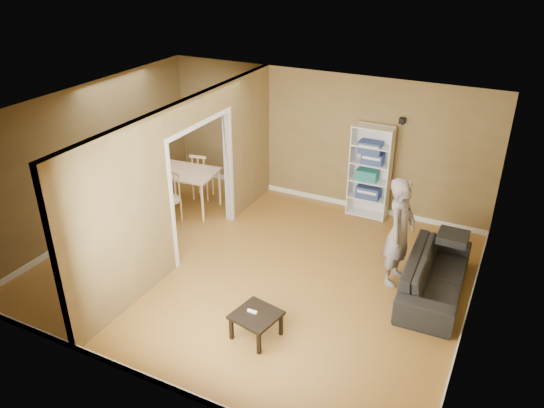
{
  "coord_description": "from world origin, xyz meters",
  "views": [
    {
      "loc": [
        3.45,
        -6.3,
        4.78
      ],
      "look_at": [
        0.2,
        0.2,
        1.1
      ],
      "focal_mm": 35.0,
      "sensor_mm": 36.0,
      "label": 1
    }
  ],
  "objects_px": {
    "bookshelf": "(371,171)",
    "chair_left": "(153,180)",
    "coffee_table": "(256,317)",
    "chair_far": "(202,175)",
    "sofa": "(436,270)",
    "dining_table": "(183,175)",
    "chair_near": "(168,198)",
    "person": "(401,223)"
  },
  "relations": [
    {
      "from": "person",
      "to": "chair_far",
      "type": "xyz_separation_m",
      "value": [
        -4.27,
        1.16,
        -0.52
      ]
    },
    {
      "from": "chair_left",
      "to": "bookshelf",
      "type": "bearing_deg",
      "value": 111.08
    },
    {
      "from": "person",
      "to": "bookshelf",
      "type": "height_order",
      "value": "person"
    },
    {
      "from": "bookshelf",
      "to": "chair_far",
      "type": "distance_m",
      "value": 3.34
    },
    {
      "from": "chair_left",
      "to": "chair_far",
      "type": "relative_size",
      "value": 0.97
    },
    {
      "from": "bookshelf",
      "to": "dining_table",
      "type": "relative_size",
      "value": 1.41
    },
    {
      "from": "chair_left",
      "to": "chair_far",
      "type": "height_order",
      "value": "chair_far"
    },
    {
      "from": "bookshelf",
      "to": "chair_near",
      "type": "bearing_deg",
      "value": -148.76
    },
    {
      "from": "dining_table",
      "to": "chair_far",
      "type": "distance_m",
      "value": 0.6
    },
    {
      "from": "person",
      "to": "bookshelf",
      "type": "distance_m",
      "value": 2.22
    },
    {
      "from": "chair_left",
      "to": "chair_near",
      "type": "bearing_deg",
      "value": 56.97
    },
    {
      "from": "chair_left",
      "to": "chair_near",
      "type": "height_order",
      "value": "chair_near"
    },
    {
      "from": "coffee_table",
      "to": "chair_far",
      "type": "distance_m",
      "value": 4.42
    },
    {
      "from": "sofa",
      "to": "dining_table",
      "type": "distance_m",
      "value": 4.97
    },
    {
      "from": "chair_left",
      "to": "chair_near",
      "type": "relative_size",
      "value": 0.99
    },
    {
      "from": "chair_near",
      "to": "chair_far",
      "type": "bearing_deg",
      "value": 106.27
    },
    {
      "from": "dining_table",
      "to": "chair_near",
      "type": "height_order",
      "value": "chair_near"
    },
    {
      "from": "sofa",
      "to": "bookshelf",
      "type": "relative_size",
      "value": 1.17
    },
    {
      "from": "person",
      "to": "chair_near",
      "type": "relative_size",
      "value": 2.09
    },
    {
      "from": "chair_left",
      "to": "chair_near",
      "type": "xyz_separation_m",
      "value": [
        0.77,
        -0.53,
        0.01
      ]
    },
    {
      "from": "sofa",
      "to": "chair_far",
      "type": "xyz_separation_m",
      "value": [
        -4.87,
        1.2,
        0.09
      ]
    },
    {
      "from": "chair_near",
      "to": "dining_table",
      "type": "bearing_deg",
      "value": 111.68
    },
    {
      "from": "coffee_table",
      "to": "dining_table",
      "type": "xyz_separation_m",
      "value": [
        -3.02,
        2.7,
        0.39
      ]
    },
    {
      "from": "dining_table",
      "to": "chair_far",
      "type": "bearing_deg",
      "value": 85.11
    },
    {
      "from": "dining_table",
      "to": "sofa",
      "type": "bearing_deg",
      "value": -7.41
    },
    {
      "from": "sofa",
      "to": "dining_table",
      "type": "bearing_deg",
      "value": 80.43
    },
    {
      "from": "sofa",
      "to": "coffee_table",
      "type": "xyz_separation_m",
      "value": [
        -1.9,
        -2.06,
        -0.08
      ]
    },
    {
      "from": "dining_table",
      "to": "chair_far",
      "type": "xyz_separation_m",
      "value": [
        0.05,
        0.56,
        -0.22
      ]
    },
    {
      "from": "bookshelf",
      "to": "chair_left",
      "type": "relative_size",
      "value": 1.86
    },
    {
      "from": "dining_table",
      "to": "coffee_table",
      "type": "bearing_deg",
      "value": -41.83
    },
    {
      "from": "dining_table",
      "to": "chair_left",
      "type": "bearing_deg",
      "value": -174.8
    },
    {
      "from": "chair_near",
      "to": "chair_left",
      "type": "bearing_deg",
      "value": 160.96
    },
    {
      "from": "person",
      "to": "chair_far",
      "type": "bearing_deg",
      "value": 81.76
    },
    {
      "from": "person",
      "to": "chair_far",
      "type": "distance_m",
      "value": 4.45
    },
    {
      "from": "sofa",
      "to": "chair_left",
      "type": "relative_size",
      "value": 2.18
    },
    {
      "from": "chair_near",
      "to": "sofa",
      "type": "bearing_deg",
      "value": 14.87
    },
    {
      "from": "sofa",
      "to": "person",
      "type": "distance_m",
      "value": 0.86
    },
    {
      "from": "sofa",
      "to": "dining_table",
      "type": "xyz_separation_m",
      "value": [
        -4.92,
        0.64,
        0.31
      ]
    },
    {
      "from": "sofa",
      "to": "chair_left",
      "type": "bearing_deg",
      "value": 81.99
    },
    {
      "from": "sofa",
      "to": "chair_near",
      "type": "height_order",
      "value": "chair_near"
    },
    {
      "from": "person",
      "to": "dining_table",
      "type": "height_order",
      "value": "person"
    },
    {
      "from": "coffee_table",
      "to": "chair_far",
      "type": "height_order",
      "value": "chair_far"
    }
  ]
}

